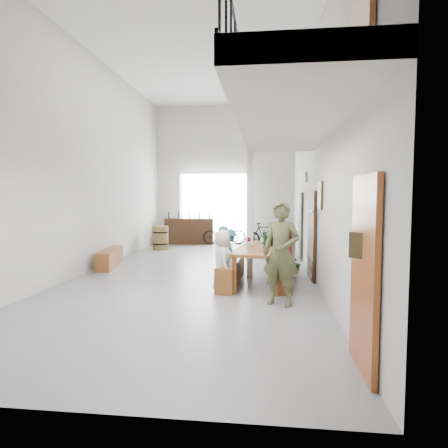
# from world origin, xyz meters

# --- Properties ---
(floor) EXTENTS (12.00, 12.00, 0.00)m
(floor) POSITION_xyz_m (0.00, 0.00, 0.00)
(floor) COLOR slate
(floor) RESTS_ON ground
(room_walls) EXTENTS (12.00, 12.00, 12.00)m
(room_walls) POSITION_xyz_m (0.00, 0.00, 3.55)
(room_walls) COLOR silver
(room_walls) RESTS_ON ground
(gateway_portal) EXTENTS (2.80, 0.08, 2.80)m
(gateway_portal) POSITION_xyz_m (-0.40, 5.94, 1.40)
(gateway_portal) COLOR white
(gateway_portal) RESTS_ON ground
(right_wall_decor) EXTENTS (0.07, 8.28, 5.07)m
(right_wall_decor) POSITION_xyz_m (2.70, -1.87, 1.74)
(right_wall_decor) COLOR #9E4C24
(right_wall_decor) RESTS_ON ground
(balcony) EXTENTS (1.52, 5.62, 4.00)m
(balcony) POSITION_xyz_m (1.98, -3.13, 2.96)
(balcony) COLOR silver
(balcony) RESTS_ON ground
(tasting_table) EXTENTS (1.18, 2.37, 0.79)m
(tasting_table) POSITION_xyz_m (1.56, -0.96, 0.71)
(tasting_table) COLOR brown
(tasting_table) RESTS_ON ground
(bench_inner) EXTENTS (0.45, 2.20, 0.50)m
(bench_inner) POSITION_xyz_m (0.92, -0.95, 0.25)
(bench_inner) COLOR brown
(bench_inner) RESTS_ON ground
(bench_wall) EXTENTS (0.40, 2.03, 0.46)m
(bench_wall) POSITION_xyz_m (2.10, -0.92, 0.23)
(bench_wall) COLOR brown
(bench_wall) RESTS_ON ground
(tableware) EXTENTS (0.67, 1.63, 0.35)m
(tableware) POSITION_xyz_m (1.62, -0.82, 0.93)
(tableware) COLOR black
(tableware) RESTS_ON tasting_table
(side_bench) EXTENTS (0.66, 1.72, 0.47)m
(side_bench) POSITION_xyz_m (-2.50, 0.58, 0.24)
(side_bench) COLOR brown
(side_bench) RESTS_ON ground
(oak_barrel) EXTENTS (0.57, 0.57, 0.83)m
(oak_barrel) POSITION_xyz_m (-2.06, 3.93, 0.42)
(oak_barrel) COLOR brown
(oak_barrel) RESTS_ON ground
(serving_counter) EXTENTS (1.96, 0.74, 1.01)m
(serving_counter) POSITION_xyz_m (-1.38, 5.65, 0.51)
(serving_counter) COLOR #33200F
(serving_counter) RESTS_ON ground
(counter_bottles) EXTENTS (1.67, 0.24, 0.28)m
(counter_bottles) POSITION_xyz_m (-1.38, 5.65, 1.15)
(counter_bottles) COLOR black
(counter_bottles) RESTS_ON serving_counter
(guest_left_a) EXTENTS (0.54, 0.68, 1.23)m
(guest_left_a) POSITION_xyz_m (0.81, -1.72, 0.61)
(guest_left_a) COLOR white
(guest_left_a) RESTS_ON ground
(guest_left_b) EXTENTS (0.45, 0.54, 1.25)m
(guest_left_b) POSITION_xyz_m (0.80, -1.07, 0.63)
(guest_left_b) COLOR teal
(guest_left_b) RESTS_ON ground
(guest_left_c) EXTENTS (0.42, 0.53, 1.04)m
(guest_left_c) POSITION_xyz_m (0.76, -0.48, 0.52)
(guest_left_c) COLOR white
(guest_left_c) RESTS_ON ground
(guest_left_d) EXTENTS (0.54, 0.77, 1.09)m
(guest_left_d) POSITION_xyz_m (0.80, -0.04, 0.54)
(guest_left_d) COLOR teal
(guest_left_d) RESTS_ON ground
(guest_right_a) EXTENTS (0.39, 0.79, 1.30)m
(guest_right_a) POSITION_xyz_m (2.06, -1.51, 0.65)
(guest_right_a) COLOR red
(guest_right_a) RESTS_ON ground
(guest_right_b) EXTENTS (0.44, 1.10, 1.16)m
(guest_right_b) POSITION_xyz_m (2.06, -0.87, 0.58)
(guest_right_b) COLOR black
(guest_right_b) RESTS_ON ground
(guest_right_c) EXTENTS (0.49, 0.66, 1.23)m
(guest_right_c) POSITION_xyz_m (2.19, -0.30, 0.62)
(guest_right_c) COLOR white
(guest_right_c) RESTS_ON ground
(host_standing) EXTENTS (0.77, 0.64, 1.80)m
(host_standing) POSITION_xyz_m (1.92, -2.52, 0.90)
(host_standing) COLOR #484A29
(host_standing) RESTS_ON ground
(potted_plant) EXTENTS (0.37, 0.33, 0.38)m
(potted_plant) POSITION_xyz_m (2.45, 0.65, 0.19)
(potted_plant) COLOR #194A17
(potted_plant) RESTS_ON ground
(bicycle_near) EXTENTS (1.76, 0.86, 0.89)m
(bicycle_near) POSITION_xyz_m (0.04, 5.60, 0.44)
(bicycle_near) COLOR black
(bicycle_near) RESTS_ON ground
(bicycle_far) EXTENTS (1.55, 1.14, 0.93)m
(bicycle_far) POSITION_xyz_m (1.60, 4.99, 0.46)
(bicycle_far) COLOR black
(bicycle_far) RESTS_ON ground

